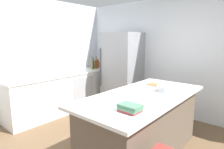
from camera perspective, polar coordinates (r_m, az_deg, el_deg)
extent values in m
cube|color=silver|center=(4.46, 18.34, 4.80)|extent=(6.00, 0.10, 2.60)
cube|color=silver|center=(4.55, -25.12, 4.45)|extent=(0.10, 6.00, 2.60)
cube|color=silver|center=(4.74, -14.08, -5.27)|extent=(0.66, 2.70, 0.88)
cube|color=white|center=(4.65, -14.32, 0.14)|extent=(0.69, 2.73, 0.03)
cube|color=#B2B5BA|center=(4.69, -8.34, -5.24)|extent=(0.01, 0.60, 0.74)
cube|color=brown|center=(2.94, 9.01, -14.92)|extent=(0.85, 1.95, 0.88)
cube|color=white|center=(2.78, 9.28, -6.27)|extent=(1.01, 2.15, 0.04)
cube|color=#93969B|center=(4.74, 2.99, 1.09)|extent=(0.85, 0.71, 1.86)
cylinder|color=#4C4C51|center=(4.69, -3.54, 2.14)|extent=(0.02, 0.02, 0.93)
cylinder|color=silver|center=(4.44, -19.86, -0.30)|extent=(0.05, 0.05, 0.02)
cylinder|color=silver|center=(4.42, -19.98, 1.61)|extent=(0.02, 0.02, 0.28)
cylinder|color=silver|center=(4.35, -19.68, 3.10)|extent=(0.14, 0.02, 0.02)
cylinder|color=gray|center=(4.52, -15.40, 0.08)|extent=(0.14, 0.14, 0.01)
cylinder|color=white|center=(4.50, -15.49, 1.78)|extent=(0.11, 0.11, 0.26)
cylinder|color=gray|center=(4.48, -15.58, 3.68)|extent=(0.02, 0.02, 0.04)
cylinder|color=red|center=(5.47, -4.00, 2.91)|extent=(0.05, 0.05, 0.15)
cylinder|color=red|center=(5.46, -4.01, 3.94)|extent=(0.02, 0.02, 0.04)
cylinder|color=black|center=(5.46, -4.02, 4.23)|extent=(0.02, 0.02, 0.01)
cylinder|color=#994C23|center=(5.35, -4.17, 2.98)|extent=(0.06, 0.06, 0.20)
cylinder|color=#994C23|center=(5.34, -4.19, 4.32)|extent=(0.02, 0.02, 0.05)
cylinder|color=black|center=(5.33, -4.19, 4.67)|extent=(0.02, 0.02, 0.01)
cylinder|color=brown|center=(5.27, -4.70, 3.07)|extent=(0.08, 0.08, 0.23)
cylinder|color=brown|center=(5.25, -4.72, 4.78)|extent=(0.03, 0.03, 0.08)
cylinder|color=black|center=(5.25, -4.73, 5.30)|extent=(0.04, 0.04, 0.01)
cylinder|color=#5B3319|center=(5.21, -5.58, 2.86)|extent=(0.06, 0.06, 0.21)
cylinder|color=#5B3319|center=(5.20, -5.61, 4.39)|extent=(0.03, 0.03, 0.07)
cylinder|color=black|center=(5.19, -5.62, 4.82)|extent=(0.03, 0.03, 0.01)
cylinder|color=olive|center=(5.13, -6.04, 2.96)|extent=(0.05, 0.05, 0.26)
cylinder|color=olive|center=(5.11, -6.07, 4.85)|extent=(0.02, 0.02, 0.08)
cylinder|color=black|center=(5.11, -6.08, 5.40)|extent=(0.02, 0.02, 0.01)
cube|color=#A83338|center=(2.11, 5.38, -10.67)|extent=(0.21, 0.18, 0.02)
cube|color=#4C7F60|center=(2.10, 5.39, -9.97)|extent=(0.23, 0.18, 0.03)
cube|color=#4C7F60|center=(2.09, 5.40, -9.21)|extent=(0.25, 0.17, 0.03)
cylinder|color=#B2B5BA|center=(2.99, 15.18, -4.05)|extent=(0.22, 0.22, 0.09)
cube|color=#9E7042|center=(3.35, 13.44, -3.04)|extent=(0.34, 0.20, 0.02)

